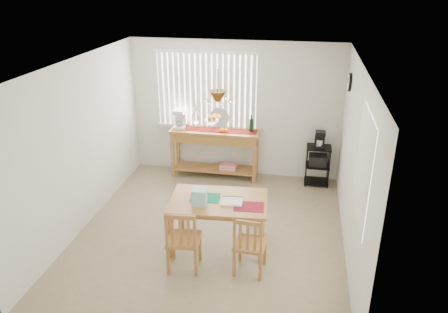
% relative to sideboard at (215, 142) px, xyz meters
% --- Properties ---
extents(ground, '(4.00, 4.50, 0.01)m').
position_rel_sideboard_xyz_m(ground, '(0.34, -1.99, -0.72)').
color(ground, gray).
extents(room_shell, '(4.20, 4.70, 2.70)m').
position_rel_sideboard_xyz_m(room_shell, '(0.34, -1.98, 0.98)').
color(room_shell, silver).
rests_on(room_shell, ground).
extents(sideboard, '(1.70, 0.48, 0.95)m').
position_rel_sideboard_xyz_m(sideboard, '(0.00, 0.00, 0.00)').
color(sideboard, '#A97339').
rests_on(sideboard, ground).
extents(sideboard_items, '(1.61, 0.40, 0.73)m').
position_rel_sideboard_xyz_m(sideboard_items, '(-0.30, 0.02, 0.39)').
color(sideboard_items, maroon).
rests_on(sideboard_items, sideboard).
extents(wire_cart, '(0.44, 0.36, 0.76)m').
position_rel_sideboard_xyz_m(wire_cart, '(1.95, 0.01, -0.26)').
color(wire_cart, black).
rests_on(wire_cart, ground).
extents(cart_items, '(0.18, 0.21, 0.31)m').
position_rel_sideboard_xyz_m(cart_items, '(1.95, 0.02, 0.18)').
color(cart_items, black).
rests_on(cart_items, wire_cart).
extents(dining_table, '(1.44, 0.98, 0.74)m').
position_rel_sideboard_xyz_m(dining_table, '(0.51, -2.28, -0.06)').
color(dining_table, '#A97339').
rests_on(dining_table, ground).
extents(table_items, '(1.08, 0.47, 0.24)m').
position_rel_sideboard_xyz_m(table_items, '(0.39, -2.41, 0.11)').
color(table_items, '#167D56').
rests_on(table_items, dining_table).
extents(chair_left, '(0.46, 0.46, 0.92)m').
position_rel_sideboard_xyz_m(chair_left, '(0.17, -2.94, -0.26)').
color(chair_left, '#A97339').
rests_on(chair_left, ground).
extents(chair_right, '(0.43, 0.43, 0.88)m').
position_rel_sideboard_xyz_m(chair_right, '(1.04, -2.85, -0.29)').
color(chair_right, '#A97339').
rests_on(chair_right, ground).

